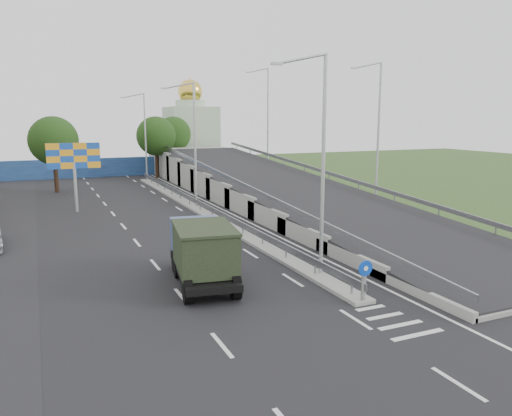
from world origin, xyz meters
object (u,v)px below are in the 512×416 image
sign_bollard (364,280)px  dump_truck (202,249)px  lamp_post_far (144,132)px  church (191,132)px  lamp_post_near (320,154)px  billboard (74,160)px  lamp_post_mid (193,138)px

sign_bollard → dump_truck: bearing=133.9°
lamp_post_far → church: size_ratio=0.73×
lamp_post_near → lamp_post_far: size_ratio=1.00×
sign_bollard → lamp_post_far: bearing=89.9°
billboard → church: bearing=59.3°
church → billboard: bearing=-120.7°
lamp_post_near → lamp_post_mid: bearing=90.0°
lamp_post_near → dump_truck: lamp_post_near is taller
sign_bollard → billboard: bearing=109.2°
lamp_post_mid → lamp_post_far: bearing=90.0°
sign_bollard → lamp_post_near: lamp_post_near is taller
sign_bollard → dump_truck: (-5.09, 5.30, 0.52)m
dump_truck → lamp_post_far: bearing=91.1°
lamp_post_far → billboard: bearing=-116.8°
lamp_post_near → church: church is taller
sign_bollard → lamp_post_far: lamp_post_far is taller
sign_bollard → lamp_post_mid: 24.30m
sign_bollard → dump_truck: size_ratio=0.25×
lamp_post_mid → lamp_post_far: (0.00, 20.00, 0.00)m
lamp_post_far → billboard: size_ratio=1.83×
dump_truck → church: bearing=82.7°
lamp_post_far → lamp_post_near: bearing=-90.0°
lamp_post_far → church: church is taller
lamp_post_mid → billboard: (-9.11, 2.00, -1.62)m
sign_bollard → billboard: 27.53m
lamp_post_mid → sign_bollard: bearing=-90.3°
sign_bollard → church: 58.84m
lamp_post_far → dump_truck: bearing=-97.7°
lamp_post_near → sign_bollard: bearing=-91.6°
sign_bollard → church: bearing=80.2°
lamp_post_near → lamp_post_far: same height
lamp_post_near → dump_truck: size_ratio=1.52×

